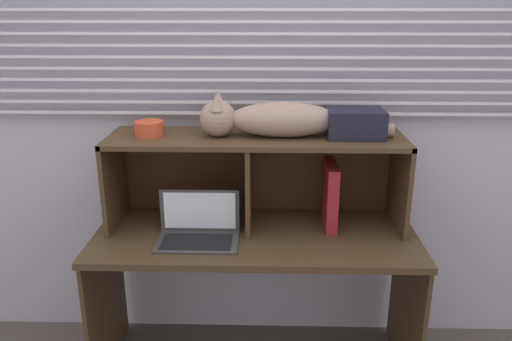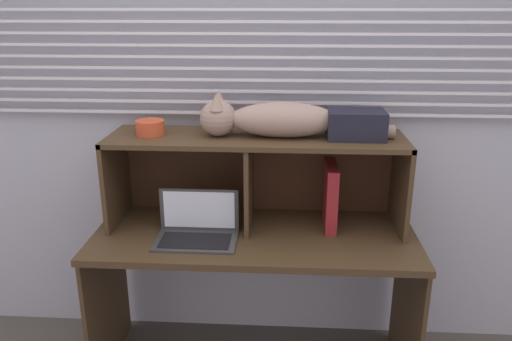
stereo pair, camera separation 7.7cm
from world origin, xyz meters
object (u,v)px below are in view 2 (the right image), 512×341
Objects in this scene: book_stack at (192,215)px; storage_box at (356,124)px; laptop at (197,229)px; small_basket at (150,128)px; cat at (271,119)px; binder_upright at (330,195)px.

book_stack is 0.86m from storage_box.
small_basket is at bearing 142.38° from laptop.
small_basket reaches higher than book_stack.
cat is 6.67× the size of small_basket.
book_stack is 0.45m from small_basket.
binder_upright is 1.40× the size of book_stack.
storage_box is (0.37, 0.00, -0.02)m from cat.
cat is 0.37m from storage_box.
binder_upright is 0.65m from book_stack.
laptop is at bearing -150.71° from cat.
cat is 3.42× the size of storage_box.
laptop is 2.77× the size of small_basket.
laptop is at bearing -37.62° from small_basket.
book_stack is 1.66× the size of small_basket.
book_stack is at bearing 179.34° from cat.
small_basket is (-0.81, 0.00, 0.30)m from binder_upright.
binder_upright is 0.34m from storage_box.
laptop is 1.67× the size of book_stack.
binder_upright is at bearing 16.57° from laptop.
binder_upright is at bearing -0.37° from book_stack.
book_stack is at bearing 179.67° from storage_box.
small_basket is 0.90m from storage_box.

